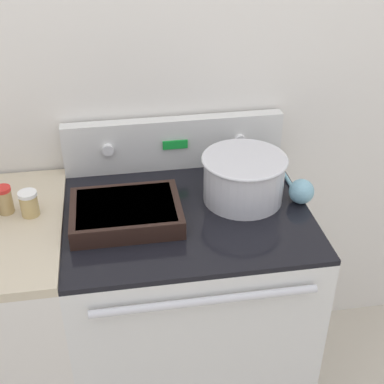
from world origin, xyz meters
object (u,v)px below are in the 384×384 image
(ladle, at_px, (301,191))
(spice_jar_white_cap, at_px, (29,203))
(casserole_dish, at_px, (126,212))
(spice_jar_red_cap, at_px, (4,200))
(mixing_bowl, at_px, (244,176))

(ladle, height_order, spice_jar_white_cap, spice_jar_white_cap)
(casserole_dish, xyz_separation_m, spice_jar_white_cap, (-0.30, 0.07, 0.02))
(casserole_dish, height_order, ladle, ladle)
(spice_jar_white_cap, height_order, spice_jar_red_cap, spice_jar_red_cap)
(spice_jar_white_cap, distance_m, spice_jar_red_cap, 0.08)
(spice_jar_white_cap, xyz_separation_m, spice_jar_red_cap, (-0.08, 0.03, 0.00))
(casserole_dish, distance_m, ladle, 0.58)
(mixing_bowl, xyz_separation_m, spice_jar_red_cap, (-0.77, 0.03, -0.03))
(spice_jar_white_cap, bearing_deg, spice_jar_red_cap, 160.40)
(ladle, height_order, spice_jar_red_cap, spice_jar_red_cap)
(spice_jar_red_cap, bearing_deg, mixing_bowl, -2.05)
(mixing_bowl, relative_size, ladle, 1.07)
(mixing_bowl, height_order, ladle, mixing_bowl)
(ladle, distance_m, spice_jar_red_cap, 0.96)
(mixing_bowl, xyz_separation_m, casserole_dish, (-0.39, -0.07, -0.05))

